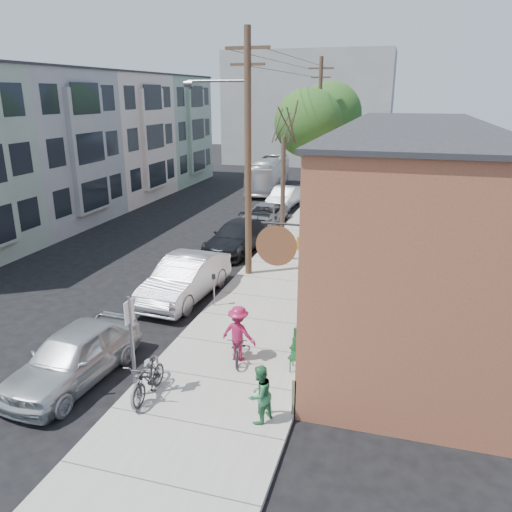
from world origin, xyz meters
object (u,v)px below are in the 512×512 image
(tree_bare, at_px, (283,191))
(patio_chair_b, at_px, (299,346))
(parked_bike_a, at_px, (149,379))
(car_0, at_px, (73,356))
(patio_chair_a, at_px, (298,356))
(car_3, at_px, (265,215))
(parking_meter_near, at_px, (214,285))
(parking_meter_far, at_px, (276,223))
(car_4, at_px, (285,197))
(tree_leafy_mid, at_px, (308,123))
(cyclist, at_px, (239,333))
(patron_green, at_px, (260,394))
(car_1, at_px, (185,278))
(patron_grey, at_px, (303,331))
(parked_bike_b, at_px, (146,375))
(tree_leafy_far, at_px, (330,114))
(sign_post, at_px, (132,338))
(bus, at_px, (269,174))
(car_2, at_px, (237,237))
(utility_pole_near, at_px, (247,152))

(tree_bare, relative_size, patio_chair_b, 6.27)
(parked_bike_a, xyz_separation_m, car_0, (-2.46, 0.31, 0.13))
(patio_chair_a, xyz_separation_m, car_3, (-5.37, 16.07, 0.05))
(parking_meter_near, bearing_deg, parked_bike_a, -85.63)
(parking_meter_far, height_order, tree_bare, tree_bare)
(parking_meter_near, relative_size, car_3, 0.27)
(parking_meter_far, bearing_deg, car_4, 99.85)
(patio_chair_a, distance_m, car_4, 22.04)
(tree_leafy_mid, relative_size, car_4, 1.82)
(cyclist, relative_size, car_3, 0.37)
(patio_chair_a, bearing_deg, parking_meter_near, 147.92)
(patron_green, relative_size, parked_bike_a, 0.89)
(tree_bare, bearing_deg, car_0, -100.17)
(tree_leafy_mid, relative_size, car_1, 1.56)
(tree_bare, bearing_deg, car_4, 102.31)
(patron_grey, bearing_deg, parked_bike_b, -55.86)
(parking_meter_near, distance_m, patron_green, 7.09)
(tree_leafy_far, height_order, cyclist, tree_leafy_far)
(parked_bike_b, relative_size, car_0, 0.45)
(patron_grey, bearing_deg, car_0, -70.14)
(parking_meter_far, distance_m, parked_bike_b, 15.28)
(tree_leafy_far, bearing_deg, patio_chair_a, -83.12)
(sign_post, relative_size, parked_bike_a, 1.68)
(tree_bare, height_order, cyclist, tree_bare)
(patron_green, xyz_separation_m, bus, (-7.71, 29.96, 0.40))
(tree_bare, bearing_deg, car_2, -143.08)
(car_2, bearing_deg, parked_bike_b, -76.84)
(car_1, bearing_deg, parked_bike_b, -71.05)
(sign_post, distance_m, tree_leafy_far, 30.67)
(bus, bearing_deg, car_3, -81.35)
(bus, bearing_deg, car_1, -88.23)
(utility_pole_near, height_order, tree_leafy_mid, utility_pole_near)
(parking_meter_near, xyz_separation_m, car_4, (-1.45, 17.76, -0.27))
(parked_bike_b, xyz_separation_m, car_3, (-1.76, 18.31, -0.04))
(patio_chair_b, relative_size, car_1, 0.17)
(parking_meter_far, distance_m, car_0, 15.21)
(parking_meter_near, distance_m, tree_bare, 8.83)
(cyclist, bearing_deg, car_1, -38.24)
(patio_chair_b, relative_size, patron_green, 0.59)
(patio_chair_a, xyz_separation_m, parked_bike_b, (-3.61, -2.25, 0.09))
(patron_grey, xyz_separation_m, car_3, (-5.36, 15.46, -0.46))
(parked_bike_a, bearing_deg, car_1, 106.58)
(patron_green, bearing_deg, tree_bare, -143.92)
(patron_grey, relative_size, patron_green, 1.28)
(patio_chair_b, bearing_deg, car_4, 113.71)
(car_1, bearing_deg, patron_grey, -30.65)
(tree_bare, bearing_deg, parked_bike_a, -90.37)
(parked_bike_b, xyz_separation_m, car_4, (-1.76, 23.62, 0.03))
(parking_meter_far, bearing_deg, sign_post, -89.63)
(patio_chair_a, distance_m, bus, 28.60)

